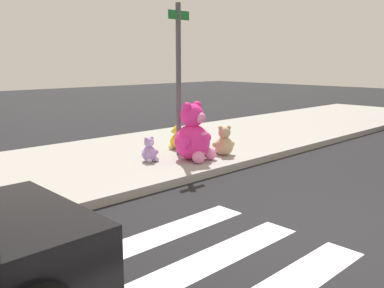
# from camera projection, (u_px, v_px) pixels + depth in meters

# --- Properties ---
(ground_plane) EXTENTS (60.00, 60.00, 0.00)m
(ground_plane) POSITION_uv_depth(u_px,v_px,m) (349.00, 232.00, 5.34)
(ground_plane) COLOR black
(sidewalk) EXTENTS (28.00, 4.40, 0.15)m
(sidewalk) POSITION_uv_depth(u_px,v_px,m) (120.00, 159.00, 9.02)
(sidewalk) COLOR #9E9B93
(sidewalk) RESTS_ON ground_plane
(sign_pole) EXTENTS (0.56, 0.11, 3.20)m
(sign_pole) POSITION_uv_depth(u_px,v_px,m) (179.00, 76.00, 8.78)
(sign_pole) COLOR #4C4C51
(sign_pole) RESTS_ON sidewalk
(plush_pink_large) EXTENTS (0.93, 0.84, 1.21)m
(plush_pink_large) POSITION_uv_depth(u_px,v_px,m) (194.00, 137.00, 8.52)
(plush_pink_large) COLOR #F22D93
(plush_pink_large) RESTS_ON sidewalk
(plush_yellow) EXTENTS (0.41, 0.41, 0.57)m
(plush_yellow) POSITION_uv_depth(u_px,v_px,m) (177.00, 139.00, 9.65)
(plush_yellow) COLOR yellow
(plush_yellow) RESTS_ON sidewalk
(plush_tan) EXTENTS (0.46, 0.47, 0.66)m
(plush_tan) POSITION_uv_depth(u_px,v_px,m) (224.00, 143.00, 9.01)
(plush_tan) COLOR tan
(plush_tan) RESTS_ON sidewalk
(plush_lavender) EXTENTS (0.39, 0.35, 0.51)m
(plush_lavender) POSITION_uv_depth(u_px,v_px,m) (150.00, 152.00, 8.45)
(plush_lavender) COLOR #B28CD8
(plush_lavender) RESTS_ON sidewalk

